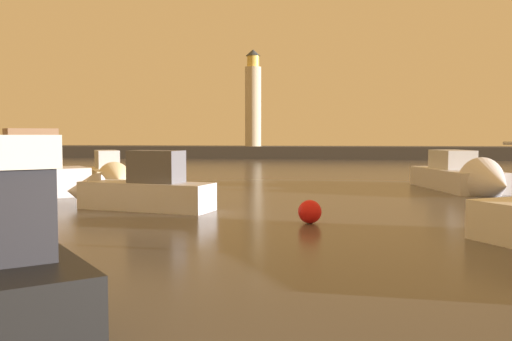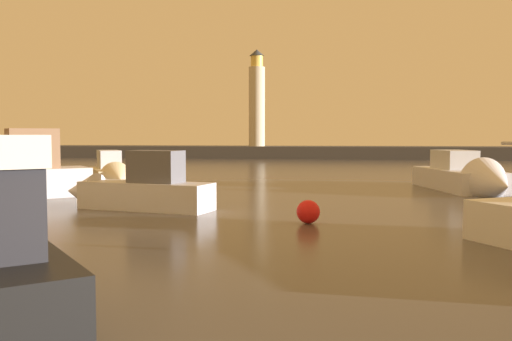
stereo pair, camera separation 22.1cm
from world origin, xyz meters
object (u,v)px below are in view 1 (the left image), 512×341
at_px(lighthouse, 253,101).
at_px(motorboat_4, 469,179).
at_px(motorboat_1, 133,190).
at_px(mooring_buoy, 310,212).
at_px(motorboat_5, 111,175).

bearing_deg(lighthouse, motorboat_4, -67.52).
xyz_separation_m(motorboat_1, mooring_buoy, (6.55, -2.55, -0.34)).
distance_m(lighthouse, motorboat_4, 40.67).
distance_m(motorboat_5, mooring_buoy, 15.81).
distance_m(motorboat_4, motorboat_5, 18.19).
xyz_separation_m(motorboat_5, mooring_buoy, (10.97, -11.37, -0.23)).
height_order(motorboat_4, mooring_buoy, motorboat_4).
bearing_deg(mooring_buoy, motorboat_4, 55.35).
bearing_deg(mooring_buoy, lighthouse, 99.76).
distance_m(motorboat_4, mooring_buoy, 12.66).
relative_size(lighthouse, mooring_buoy, 15.65).
height_order(motorboat_1, motorboat_4, motorboat_1).
bearing_deg(lighthouse, mooring_buoy, -80.24).
xyz_separation_m(motorboat_4, motorboat_5, (-18.17, 0.96, -0.05)).
height_order(motorboat_1, motorboat_5, motorboat_1).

